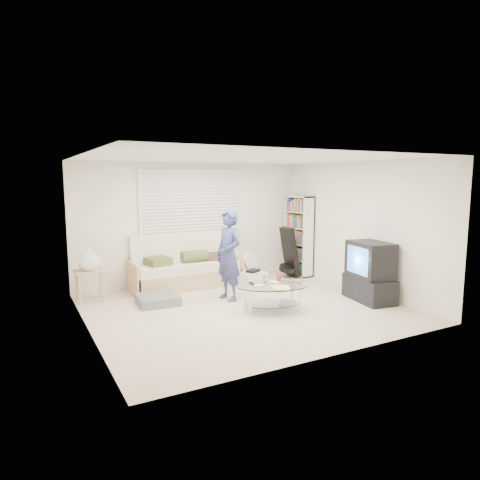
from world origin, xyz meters
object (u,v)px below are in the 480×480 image
coffee_table (272,290)px  tv_unit (370,272)px  futon_sofa (185,269)px  bookshelf (298,236)px

coffee_table → tv_unit: bearing=-9.1°
futon_sofa → coffee_table: (0.67, -2.24, -0.00)m
bookshelf → tv_unit: (-0.13, -2.34, -0.38)m
bookshelf → tv_unit: bookshelf is taller
bookshelf → coffee_table: size_ratio=1.32×
bookshelf → tv_unit: bearing=-93.1°
futon_sofa → tv_unit: bearing=-45.0°
coffee_table → bookshelf: bearing=45.6°
bookshelf → tv_unit: size_ratio=1.68×
futon_sofa → coffee_table: 2.33m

